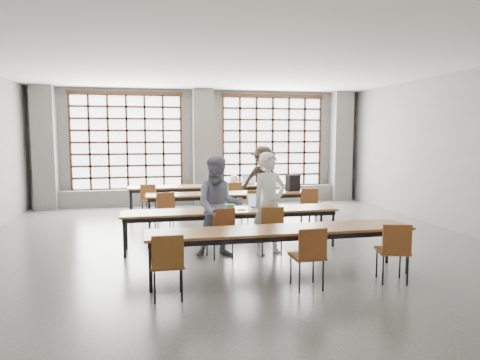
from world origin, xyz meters
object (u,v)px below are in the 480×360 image
at_px(chair_near_right, 394,247).
at_px(phone, 241,210).
at_px(desk_row_c, 231,213).
at_px(student_female, 219,206).
at_px(chair_back_left, 150,197).
at_px(laptop_back, 249,182).
at_px(backpack, 293,183).
at_px(chair_mid_left, 165,207).
at_px(chair_front_left, 221,227).
at_px(green_box, 228,207).
at_px(plastic_bag, 234,180).
at_px(red_pouch, 168,261).
at_px(desk_row_a, 202,188).
at_px(student_male, 269,203).
at_px(chair_near_left, 168,260).
at_px(chair_near_mid, 309,252).
at_px(chair_back_right, 264,194).
at_px(chair_front_right, 271,225).
at_px(desk_row_b, 230,195).
at_px(chair_mid_centre, 253,204).
at_px(laptop_front, 258,204).
at_px(chair_back_mid, 235,195).
at_px(chair_mid_right, 309,202).
at_px(mouse, 280,207).
at_px(student_back, 263,180).
at_px(desk_row_d, 281,233).

bearing_deg(chair_near_right, phone, 127.56).
relative_size(desk_row_c, student_female, 2.27).
bearing_deg(chair_back_left, laptop_back, 14.84).
bearing_deg(student_female, backpack, 54.52).
relative_size(chair_mid_left, chair_front_left, 1.00).
height_order(green_box, plastic_bag, plastic_bag).
distance_m(chair_near_right, red_pouch, 3.18).
height_order(desk_row_a, chair_back_left, chair_back_left).
bearing_deg(student_male, chair_near_left, -154.17).
relative_size(chair_near_mid, plastic_bag, 3.08).
xyz_separation_m(chair_back_right, chair_near_left, (-2.77, -5.67, 0.00)).
xyz_separation_m(desk_row_a, chair_front_right, (0.68, -4.56, -0.13)).
bearing_deg(chair_near_left, desk_row_c, 62.14).
relative_size(desk_row_b, green_box, 16.00).
bearing_deg(chair_mid_centre, red_pouch, -117.56).
relative_size(chair_near_left, laptop_front, 2.40).
bearing_deg(laptop_front, backpack, 57.08).
distance_m(chair_back_mid, chair_mid_left, 2.48).
height_order(student_male, backpack, student_male).
relative_size(desk_row_a, chair_back_mid, 4.55).
distance_m(student_female, red_pouch, 2.07).
relative_size(student_male, laptop_back, 4.95).
distance_m(chair_mid_right, chair_near_right, 4.07).
relative_size(chair_front_left, laptop_front, 2.40).
bearing_deg(chair_back_left, red_pouch, -87.42).
distance_m(chair_near_right, mouse, 2.55).
xyz_separation_m(desk_row_c, chair_near_right, (1.93, -2.37, -0.13)).
height_order(chair_near_right, red_pouch, chair_near_right).
xyz_separation_m(desk_row_c, plastic_bag, (0.82, 3.98, 0.21)).
distance_m(student_back, laptop_front, 3.46).
height_order(chair_near_left, student_male, student_male).
xyz_separation_m(chair_back_left, chair_back_mid, (2.21, -0.00, 0.00)).
xyz_separation_m(chair_near_mid, laptop_front, (-0.10, 2.48, 0.25)).
relative_size(student_back, laptop_front, 4.97).
bearing_deg(desk_row_b, chair_back_mid, 73.23).
bearing_deg(chair_back_mid, mouse, -85.78).
height_order(student_female, plastic_bag, student_female).
xyz_separation_m(chair_near_left, red_pouch, (0.00, 0.08, -0.04)).
distance_m(desk_row_d, red_pouch, 1.79).
distance_m(desk_row_d, chair_front_right, 1.13).
height_order(desk_row_c, phone, phone).
bearing_deg(chair_mid_centre, chair_back_mid, 94.25).
distance_m(desk_row_a, chair_front_left, 4.56).
height_order(chair_mid_centre, student_female, student_female).
bearing_deg(laptop_front, chair_front_right, -86.23).
relative_size(laptop_front, mouse, 3.74).
height_order(desk_row_c, chair_front_right, chair_front_right).
xyz_separation_m(chair_mid_right, chair_front_left, (-2.47, -2.32, 0.00)).
height_order(chair_front_right, backpack, backpack).
bearing_deg(chair_near_mid, chair_mid_right, 69.26).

